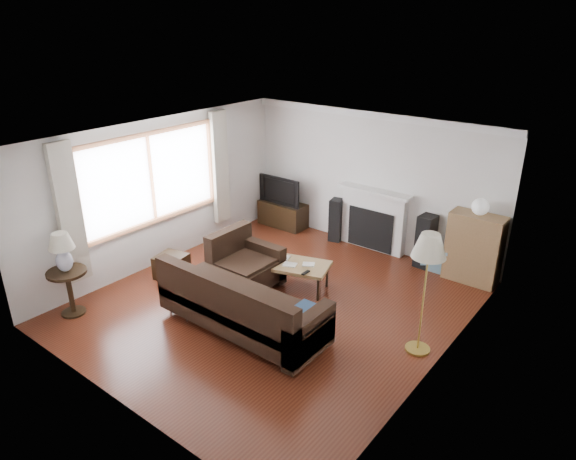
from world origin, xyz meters
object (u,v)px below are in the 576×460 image
Objects in this scene: sectional_sofa at (242,302)px; floor_lamp at (424,295)px; side_table at (70,292)px; coffee_table at (293,275)px; bookshelf at (474,248)px; tv_stand at (283,214)px.

floor_lamp is (2.12, 1.04, 0.40)m from sectional_sofa.
side_table is (-2.23, -1.23, -0.08)m from sectional_sofa.
coffee_table is 1.63× the size of side_table.
sectional_sofa is 1.60× the size of floor_lamp.
bookshelf is 0.70× the size of floor_lamp.
tv_stand is 3.91m from bookshelf.
floor_lamp is (2.28, -0.31, 0.60)m from coffee_table.
coffee_table is 2.38m from floor_lamp.
sectional_sofa is at bearing -120.58° from bookshelf.
tv_stand is at bearing -179.61° from bookshelf.
bookshelf reaches higher than sectional_sofa.
floor_lamp reaches higher than tv_stand.
tv_stand is at bearing 150.70° from floor_lamp.
side_table is at bearing -151.18° from sectional_sofa.
tv_stand is at bearing 86.16° from side_table.
sectional_sofa is 2.55m from side_table.
side_table is at bearing -93.84° from tv_stand.
bookshelf is 0.44× the size of sectional_sofa.
coffee_table is at bearing -48.04° from tv_stand.
bookshelf is at bearing 0.39° from tv_stand.
floor_lamp is (0.15, -2.30, 0.25)m from bookshelf.
tv_stand is 2.64m from coffee_table.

